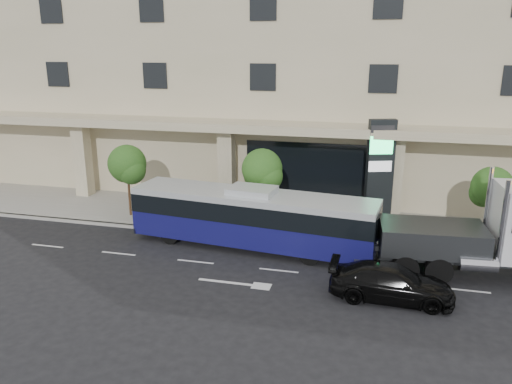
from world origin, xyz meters
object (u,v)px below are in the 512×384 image
tow_truck (498,236)px  black_sedan (391,283)px  city_bus (252,217)px  signage_pylon (380,171)px

tow_truck → black_sedan: size_ratio=2.11×
tow_truck → city_bus: bearing=172.0°
tow_truck → black_sedan: tow_truck is taller
black_sedan → signage_pylon: 9.20m
city_bus → black_sedan: 7.85m
city_bus → tow_truck: 11.16m
city_bus → black_sedan: city_bus is taller
tow_truck → black_sedan: 5.56m
black_sedan → signage_pylon: bearing=5.6°
city_bus → signage_pylon: 7.93m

